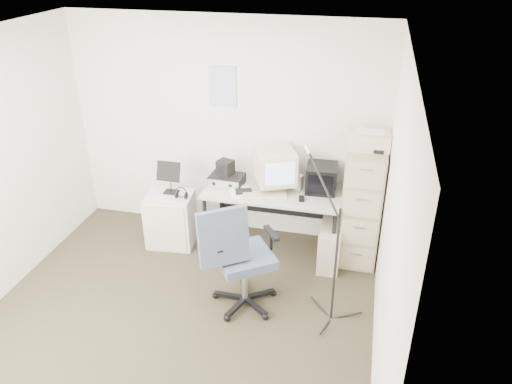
% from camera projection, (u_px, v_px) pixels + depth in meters
% --- Properties ---
extents(floor, '(3.60, 3.60, 0.01)m').
position_uv_depth(floor, '(175.00, 322.00, 4.64)').
color(floor, '#302919').
rests_on(floor, ground).
extents(ceiling, '(3.60, 3.60, 0.01)m').
position_uv_depth(ceiling, '(148.00, 48.00, 3.49)').
color(ceiling, white).
rests_on(ceiling, ground).
extents(wall_back, '(3.60, 0.02, 2.50)m').
position_uv_depth(wall_back, '(226.00, 129.00, 5.62)').
color(wall_back, white).
rests_on(wall_back, ground).
extents(wall_front, '(3.60, 0.02, 2.50)m').
position_uv_depth(wall_front, '(24.00, 372.00, 2.51)').
color(wall_front, white).
rests_on(wall_front, ground).
extents(wall_right, '(0.02, 3.60, 2.50)m').
position_uv_depth(wall_right, '(390.00, 231.00, 3.69)').
color(wall_right, white).
rests_on(wall_right, ground).
extents(wall_calendar, '(0.30, 0.02, 0.44)m').
position_uv_depth(wall_calendar, '(223.00, 86.00, 5.38)').
color(wall_calendar, white).
rests_on(wall_calendar, wall_back).
extents(filing_cabinet, '(0.40, 0.60, 1.30)m').
position_uv_depth(filing_cabinet, '(362.00, 205.00, 5.29)').
color(filing_cabinet, tan).
rests_on(filing_cabinet, floor).
extents(printer, '(0.42, 0.30, 0.16)m').
position_uv_depth(printer, '(369.00, 141.00, 4.97)').
color(printer, '#C0AF92').
rests_on(printer, filing_cabinet).
extents(desk, '(1.50, 0.70, 0.73)m').
position_uv_depth(desk, '(273.00, 219.00, 5.60)').
color(desk, '#B8BAA7').
rests_on(desk, floor).
extents(crt_monitor, '(0.54, 0.55, 0.44)m').
position_uv_depth(crt_monitor, '(275.00, 170.00, 5.37)').
color(crt_monitor, '#C0AF92').
rests_on(crt_monitor, desk).
extents(crt_tv, '(0.33, 0.35, 0.29)m').
position_uv_depth(crt_tv, '(321.00, 178.00, 5.36)').
color(crt_tv, black).
rests_on(crt_tv, desk).
extents(desk_speaker, '(0.10, 0.10, 0.16)m').
position_uv_depth(desk_speaker, '(298.00, 182.00, 5.43)').
color(desk_speaker, beige).
rests_on(desk_speaker, desk).
extents(keyboard, '(0.51, 0.31, 0.03)m').
position_uv_depth(keyboard, '(264.00, 196.00, 5.28)').
color(keyboard, '#C0AF92').
rests_on(keyboard, desk).
extents(mouse, '(0.07, 0.11, 0.03)m').
position_uv_depth(mouse, '(301.00, 199.00, 5.22)').
color(mouse, black).
rests_on(mouse, desk).
extents(radio_receiver, '(0.38, 0.28, 0.11)m').
position_uv_depth(radio_receiver, '(227.00, 180.00, 5.54)').
color(radio_receiver, black).
rests_on(radio_receiver, desk).
extents(radio_speaker, '(0.20, 0.19, 0.16)m').
position_uv_depth(radio_speaker, '(225.00, 167.00, 5.51)').
color(radio_speaker, black).
rests_on(radio_speaker, radio_receiver).
extents(papers, '(0.31, 0.36, 0.02)m').
position_uv_depth(papers, '(240.00, 192.00, 5.36)').
color(papers, white).
rests_on(papers, desk).
extents(pc_tower, '(0.22, 0.50, 0.47)m').
position_uv_depth(pc_tower, '(330.00, 246.00, 5.36)').
color(pc_tower, '#C0AF92').
rests_on(pc_tower, floor).
extents(office_chair, '(0.90, 0.90, 1.12)m').
position_uv_depth(office_chair, '(244.00, 256.00, 4.62)').
color(office_chair, '#4E546C').
rests_on(office_chair, floor).
extents(side_cart, '(0.54, 0.45, 0.63)m').
position_uv_depth(side_cart, '(171.00, 219.00, 5.69)').
color(side_cart, silver).
rests_on(side_cart, floor).
extents(music_stand, '(0.30, 0.23, 0.39)m').
position_uv_depth(music_stand, '(170.00, 177.00, 5.51)').
color(music_stand, black).
rests_on(music_stand, side_cart).
extents(headphones, '(0.17, 0.17, 0.03)m').
position_uv_depth(headphones, '(181.00, 194.00, 5.46)').
color(headphones, black).
rests_on(headphones, side_cart).
extents(mic_stand, '(0.03, 0.03, 1.54)m').
position_uv_depth(mic_stand, '(337.00, 250.00, 4.33)').
color(mic_stand, black).
rests_on(mic_stand, floor).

